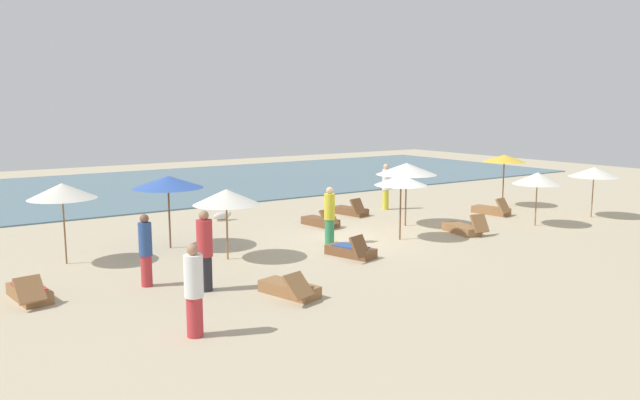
{
  "coord_description": "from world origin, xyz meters",
  "views": [
    {
      "loc": [
        -12.38,
        -15.56,
        4.41
      ],
      "look_at": [
        -0.35,
        2.11,
        1.1
      ],
      "focal_mm": 34.78,
      "sensor_mm": 36.0,
      "label": 1
    }
  ],
  "objects_px": {
    "umbrella_3": "(504,158)",
    "dog": "(222,216)",
    "umbrella_7": "(401,180)",
    "person_1": "(146,250)",
    "umbrella_6": "(62,191)",
    "umbrella_2": "(594,172)",
    "lounger_3": "(463,229)",
    "lounger_1": "(321,221)",
    "lounger_6": "(492,210)",
    "umbrella_1": "(406,169)",
    "lounger_2": "(351,251)",
    "person_4": "(330,215)",
    "person_0": "(386,186)",
    "umbrella_5": "(168,182)",
    "lounger_4": "(351,211)",
    "lounger_0": "(29,293)",
    "umbrella_4": "(226,197)",
    "person_2": "(205,251)",
    "lounger_5": "(290,289)",
    "umbrella_0": "(537,178)",
    "person_3": "(194,290)"
  },
  "relations": [
    {
      "from": "umbrella_2",
      "to": "umbrella_5",
      "type": "height_order",
      "value": "umbrella_5"
    },
    {
      "from": "umbrella_4",
      "to": "person_4",
      "type": "xyz_separation_m",
      "value": [
        3.56,
        -0.02,
        -0.89
      ]
    },
    {
      "from": "lounger_2",
      "to": "umbrella_7",
      "type": "bearing_deg",
      "value": 19.51
    },
    {
      "from": "umbrella_7",
      "to": "lounger_3",
      "type": "relative_size",
      "value": 1.24
    },
    {
      "from": "umbrella_0",
      "to": "lounger_1",
      "type": "bearing_deg",
      "value": 146.36
    },
    {
      "from": "umbrella_1",
      "to": "umbrella_6",
      "type": "distance_m",
      "value": 11.6
    },
    {
      "from": "lounger_0",
      "to": "lounger_2",
      "type": "distance_m",
      "value": 8.55
    },
    {
      "from": "umbrella_2",
      "to": "person_1",
      "type": "xyz_separation_m",
      "value": [
        -17.64,
        0.66,
        -0.88
      ]
    },
    {
      "from": "person_0",
      "to": "umbrella_3",
      "type": "bearing_deg",
      "value": -25.47
    },
    {
      "from": "person_1",
      "to": "person_2",
      "type": "relative_size",
      "value": 0.92
    },
    {
      "from": "umbrella_0",
      "to": "umbrella_3",
      "type": "xyz_separation_m",
      "value": [
        2.48,
        3.54,
        0.35
      ]
    },
    {
      "from": "lounger_2",
      "to": "umbrella_2",
      "type": "bearing_deg",
      "value": -0.99
    },
    {
      "from": "umbrella_1",
      "to": "lounger_5",
      "type": "relative_size",
      "value": 1.29
    },
    {
      "from": "umbrella_5",
      "to": "umbrella_4",
      "type": "bearing_deg",
      "value": -69.67
    },
    {
      "from": "umbrella_7",
      "to": "lounger_0",
      "type": "relative_size",
      "value": 1.22
    },
    {
      "from": "umbrella_2",
      "to": "person_2",
      "type": "bearing_deg",
      "value": -178.28
    },
    {
      "from": "umbrella_0",
      "to": "umbrella_5",
      "type": "distance_m",
      "value": 13.05
    },
    {
      "from": "umbrella_6",
      "to": "dog",
      "type": "distance_m",
      "value": 7.56
    },
    {
      "from": "umbrella_6",
      "to": "umbrella_7",
      "type": "height_order",
      "value": "umbrella_6"
    },
    {
      "from": "umbrella_3",
      "to": "lounger_3",
      "type": "height_order",
      "value": "umbrella_3"
    },
    {
      "from": "person_4",
      "to": "umbrella_1",
      "type": "bearing_deg",
      "value": 12.43
    },
    {
      "from": "umbrella_2",
      "to": "lounger_3",
      "type": "xyz_separation_m",
      "value": [
        -6.53,
        0.66,
        -1.62
      ]
    },
    {
      "from": "umbrella_3",
      "to": "lounger_4",
      "type": "xyz_separation_m",
      "value": [
        -6.72,
        2.07,
        -1.93
      ]
    },
    {
      "from": "umbrella_0",
      "to": "umbrella_5",
      "type": "relative_size",
      "value": 0.87
    },
    {
      "from": "umbrella_6",
      "to": "umbrella_7",
      "type": "xyz_separation_m",
      "value": [
        9.8,
        -2.87,
        -0.09
      ]
    },
    {
      "from": "umbrella_1",
      "to": "lounger_1",
      "type": "distance_m",
      "value": 3.64
    },
    {
      "from": "lounger_1",
      "to": "person_4",
      "type": "xyz_separation_m",
      "value": [
        -1.43,
        -2.57,
        0.76
      ]
    },
    {
      "from": "umbrella_5",
      "to": "person_0",
      "type": "distance_m",
      "value": 10.33
    },
    {
      "from": "lounger_6",
      "to": "person_3",
      "type": "relative_size",
      "value": 0.95
    },
    {
      "from": "umbrella_5",
      "to": "lounger_2",
      "type": "height_order",
      "value": "umbrella_5"
    },
    {
      "from": "lounger_6",
      "to": "dog",
      "type": "xyz_separation_m",
      "value": [
        -9.64,
        4.89,
        0.01
      ]
    },
    {
      "from": "person_2",
      "to": "umbrella_3",
      "type": "bearing_deg",
      "value": 14.88
    },
    {
      "from": "umbrella_7",
      "to": "lounger_5",
      "type": "relative_size",
      "value": 1.19
    },
    {
      "from": "lounger_1",
      "to": "dog",
      "type": "height_order",
      "value": "lounger_1"
    },
    {
      "from": "umbrella_7",
      "to": "person_1",
      "type": "bearing_deg",
      "value": -176.61
    },
    {
      "from": "umbrella_5",
      "to": "person_3",
      "type": "height_order",
      "value": "umbrella_5"
    },
    {
      "from": "umbrella_6",
      "to": "lounger_2",
      "type": "relative_size",
      "value": 1.31
    },
    {
      "from": "lounger_5",
      "to": "person_2",
      "type": "bearing_deg",
      "value": 134.47
    },
    {
      "from": "lounger_4",
      "to": "lounger_6",
      "type": "xyz_separation_m",
      "value": [
        4.82,
        -3.11,
        -0.0
      ]
    },
    {
      "from": "umbrella_4",
      "to": "lounger_0",
      "type": "relative_size",
      "value": 1.16
    },
    {
      "from": "umbrella_0",
      "to": "umbrella_7",
      "type": "height_order",
      "value": "umbrella_7"
    },
    {
      "from": "lounger_1",
      "to": "lounger_6",
      "type": "bearing_deg",
      "value": -14.63
    },
    {
      "from": "lounger_2",
      "to": "lounger_4",
      "type": "bearing_deg",
      "value": 53.07
    },
    {
      "from": "umbrella_0",
      "to": "lounger_6",
      "type": "relative_size",
      "value": 1.14
    },
    {
      "from": "umbrella_1",
      "to": "person_4",
      "type": "height_order",
      "value": "umbrella_1"
    },
    {
      "from": "lounger_5",
      "to": "person_1",
      "type": "relative_size",
      "value": 1.0
    },
    {
      "from": "umbrella_6",
      "to": "lounger_4",
      "type": "bearing_deg",
      "value": 8.7
    },
    {
      "from": "umbrella_3",
      "to": "dog",
      "type": "xyz_separation_m",
      "value": [
        -11.54,
        3.85,
        -1.92
      ]
    },
    {
      "from": "lounger_3",
      "to": "person_0",
      "type": "bearing_deg",
      "value": 79.55
    },
    {
      "from": "lounger_1",
      "to": "lounger_5",
      "type": "xyz_separation_m",
      "value": [
        -5.31,
        -6.49,
        -0.0
      ]
    }
  ]
}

